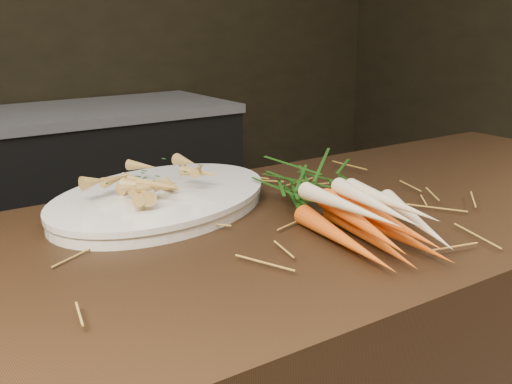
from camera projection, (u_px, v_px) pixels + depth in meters
back_counter at (31, 210)px, 2.76m from camera, size 1.82×0.62×0.84m
straw_bedding at (173, 243)px, 0.98m from camera, size 1.40×0.60×0.02m
root_veg_bunch at (334, 197)px, 1.10m from camera, size 0.26×0.52×0.09m
serving_platter at (161, 201)px, 1.19m from camera, size 0.57×0.49×0.03m
roasted_veg_heap at (160, 181)px, 1.18m from camera, size 0.28×0.25×0.05m
serving_fork at (221, 175)px, 1.31m from camera, size 0.05×0.18×0.00m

